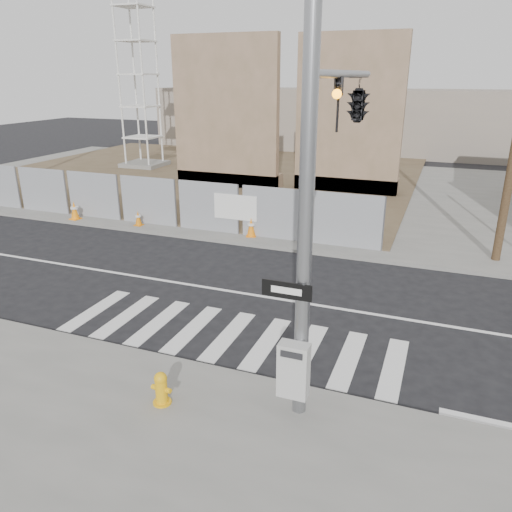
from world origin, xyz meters
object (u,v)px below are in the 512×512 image
(crane_tower, at_px, (134,25))
(traffic_cone_b, at_px, (74,210))
(fire_hydrant, at_px, (161,388))
(traffic_cone_c, at_px, (138,218))
(signal_pole, at_px, (343,143))
(traffic_cone_d, at_px, (251,227))

(crane_tower, distance_m, traffic_cone_b, 15.85)
(fire_hydrant, height_order, traffic_cone_c, fire_hydrant)
(signal_pole, relative_size, fire_hydrant, 10.28)
(traffic_cone_b, height_order, traffic_cone_d, traffic_cone_b)
(fire_hydrant, xyz_separation_m, traffic_cone_d, (-2.29, 10.48, 0.03))
(fire_hydrant, relative_size, traffic_cone_d, 0.91)
(traffic_cone_b, bearing_deg, traffic_cone_d, 3.49)
(fire_hydrant, relative_size, traffic_cone_b, 0.85)
(crane_tower, height_order, traffic_cone_d, crane_tower)
(signal_pole, distance_m, traffic_cone_b, 15.09)
(crane_tower, distance_m, fire_hydrant, 28.40)
(crane_tower, height_order, traffic_cone_b, crane_tower)
(crane_tower, distance_m, traffic_cone_c, 16.94)
(signal_pole, bearing_deg, crane_tower, 132.57)
(crane_tower, xyz_separation_m, fire_hydrant, (14.97, -22.56, -8.57))
(signal_pole, height_order, crane_tower, crane_tower)
(crane_tower, bearing_deg, traffic_cone_d, -43.62)
(traffic_cone_c, bearing_deg, crane_tower, 121.85)
(fire_hydrant, xyz_separation_m, traffic_cone_b, (-10.42, 9.99, 0.05))
(traffic_cone_b, xyz_separation_m, traffic_cone_d, (8.12, 0.49, -0.02))
(traffic_cone_b, distance_m, traffic_cone_c, 3.15)
(traffic_cone_c, relative_size, traffic_cone_d, 0.83)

